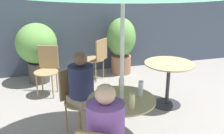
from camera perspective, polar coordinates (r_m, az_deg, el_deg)
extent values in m
cube|color=#3D4756|center=(5.80, -7.23, 13.35)|extent=(10.00, 0.06, 3.00)
cylinder|color=#2D2D33|center=(3.17, 2.02, -13.03)|extent=(0.06, 0.06, 0.71)
cylinder|color=tan|center=(2.99, 2.10, -7.11)|extent=(0.78, 0.78, 0.02)
cylinder|color=#2D2D33|center=(4.59, 11.75, -7.89)|extent=(0.47, 0.47, 0.01)
cylinder|color=#2D2D33|center=(4.44, 12.05, -3.72)|extent=(0.06, 0.06, 0.71)
cylinder|color=tan|center=(4.32, 12.38, 0.74)|extent=(0.80, 0.80, 0.02)
cylinder|color=#997F56|center=(3.60, -6.95, -7.63)|extent=(0.43, 0.43, 0.02)
cylinder|color=#9E7A4C|center=(3.88, -6.56, -9.31)|extent=(0.02, 0.02, 0.43)
cylinder|color=#9E7A4C|center=(3.73, -9.90, -10.71)|extent=(0.02, 0.02, 0.43)
cylinder|color=#9E7A4C|center=(3.70, -3.69, -10.77)|extent=(0.02, 0.02, 0.43)
cylinder|color=#9E7A4C|center=(3.54, -7.10, -12.34)|extent=(0.02, 0.02, 0.43)
cube|color=#9E7A4C|center=(3.65, -9.05, -3.49)|extent=(0.33, 0.21, 0.43)
cylinder|color=#997F56|center=(4.82, -14.14, -1.10)|extent=(0.43, 0.43, 0.02)
cylinder|color=#9E7A4C|center=(4.99, -11.91, -3.04)|extent=(0.02, 0.02, 0.43)
cylinder|color=#9E7A4C|center=(5.07, -14.97, -2.92)|extent=(0.02, 0.02, 0.43)
cylinder|color=#9E7A4C|center=(4.74, -12.80, -4.30)|extent=(0.02, 0.02, 0.43)
cylinder|color=#9E7A4C|center=(4.83, -16.01, -4.15)|extent=(0.02, 0.02, 0.43)
cube|color=#9E7A4C|center=(4.93, -13.67, 2.12)|extent=(0.36, 0.15, 0.43)
cylinder|color=#997F56|center=(5.45, -3.97, 1.74)|extent=(0.43, 0.43, 0.02)
cylinder|color=#9E7A4C|center=(5.34, -3.55, -1.19)|extent=(0.02, 0.02, 0.43)
cylinder|color=#9E7A4C|center=(5.56, -1.89, -0.34)|extent=(0.02, 0.02, 0.43)
cylinder|color=#9E7A4C|center=(5.49, -5.96, -0.66)|extent=(0.02, 0.02, 0.43)
cylinder|color=#9E7A4C|center=(5.71, -4.25, 0.14)|extent=(0.02, 0.02, 0.43)
cube|color=#9E7A4C|center=(5.28, -2.29, 3.75)|extent=(0.29, 0.27, 0.43)
cylinder|color=gray|center=(3.56, -6.01, -12.13)|extent=(0.10, 0.10, 0.43)
cylinder|color=gray|center=(3.64, -4.19, -11.28)|extent=(0.10, 0.10, 0.43)
cube|color=gray|center=(3.55, -6.57, -6.97)|extent=(0.40, 0.42, 0.10)
cylinder|color=#232847|center=(3.45, -6.73, -3.06)|extent=(0.33, 0.33, 0.42)
sphere|color=brown|center=(3.35, -6.93, 1.73)|extent=(0.18, 0.18, 0.18)
cylinder|color=#7A4C9E|center=(2.36, -1.39, -13.13)|extent=(0.34, 0.34, 0.47)
sphere|color=#DBAD89|center=(2.21, -1.46, -5.92)|extent=(0.18, 0.18, 0.18)
cylinder|color=beige|center=(2.76, 4.37, -7.39)|extent=(0.06, 0.06, 0.16)
cylinder|color=silver|center=(3.05, 6.28, -4.67)|extent=(0.06, 0.06, 0.18)
cylinder|color=#DBC65B|center=(3.17, 2.07, -3.81)|extent=(0.07, 0.07, 0.15)
cylinder|color=#DBC65B|center=(2.96, -2.54, -5.63)|extent=(0.07, 0.07, 0.15)
cylinder|color=#47423D|center=(5.57, -15.57, -1.09)|extent=(0.41, 0.41, 0.41)
ellipsoid|color=#609947|center=(5.40, -16.13, 4.98)|extent=(0.81, 0.81, 0.80)
cylinder|color=#93664C|center=(5.89, 1.96, 0.61)|extent=(0.44, 0.44, 0.40)
ellipsoid|color=#609947|center=(5.73, 2.03, 6.50)|extent=(0.63, 0.63, 0.84)
cylinder|color=silver|center=(2.86, 2.18, -0.69)|extent=(0.04, 0.04, 2.17)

